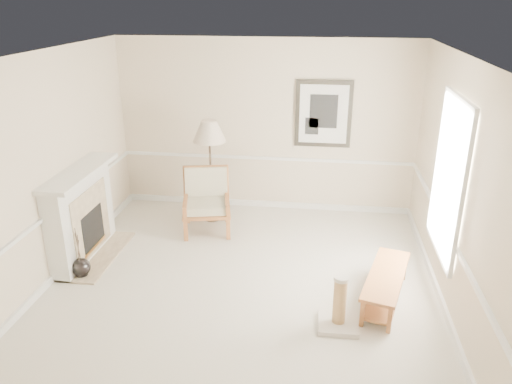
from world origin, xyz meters
TOP-DOWN VIEW (x-y plane):
  - ground at (0.00, 0.00)m, footprint 5.50×5.50m
  - room at (0.14, 0.08)m, footprint 5.04×5.54m
  - fireplace at (-2.34, 0.60)m, footprint 0.64×1.64m
  - floor_vase at (-2.15, 0.03)m, footprint 0.25×0.25m
  - armchair at (-0.82, 1.74)m, footprint 0.88×0.93m
  - floor_lamp at (-0.82, 2.09)m, footprint 0.69×0.69m
  - bench at (1.80, -0.00)m, footprint 0.74×1.39m
  - scratching_post at (1.23, -0.58)m, footprint 0.46×0.46m

SIDE VIEW (x-z plane):
  - ground at x=0.00m, z-range 0.00..0.00m
  - floor_vase at x=-2.15m, z-range -0.23..0.50m
  - scratching_post at x=1.23m, z-range -0.12..0.52m
  - bench at x=1.80m, z-range 0.06..0.44m
  - armchair at x=-0.82m, z-range 0.04..1.01m
  - fireplace at x=-2.34m, z-range -0.01..1.30m
  - floor_lamp at x=-0.82m, z-range 0.63..2.31m
  - room at x=0.14m, z-range 0.41..3.33m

